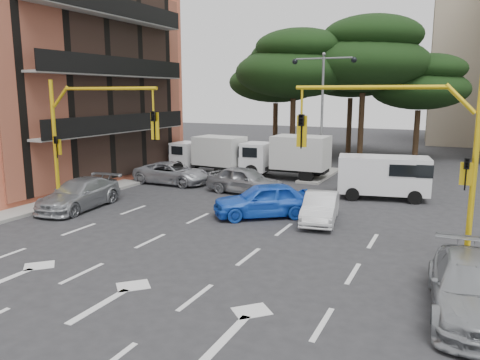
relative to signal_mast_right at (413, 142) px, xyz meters
The scene contains 20 objects.
ground 8.08m from the signal_mast_right, 163.69° to the right, with size 120.00×120.00×0.00m, color #28282B.
median_strip 16.03m from the signal_mast_right, 115.91° to the left, with size 1.40×6.00×0.15m, color gray.
apartment_orange 25.65m from the signal_mast_right, 166.36° to the left, with size 15.19×16.15×13.70m.
pine_left_near 22.98m from the signal_mast_right, 118.29° to the left, with size 9.15×9.15×10.23m.
pine_center 23.13m from the signal_mast_right, 104.66° to the left, with size 9.98×9.98×11.16m.
pine_left_far 27.79m from the signal_mast_right, 119.84° to the left, with size 8.32×8.32×9.30m.
pine_right 24.14m from the signal_mast_right, 94.17° to the left, with size 7.49×7.49×8.37m.
pine_back 28.30m from the signal_mast_right, 106.03° to the left, with size 9.15×9.15×10.23m.
signal_mast_right is the anchor object (origin of this frame).
signal_mast_left 13.61m from the signal_mast_right, behind, with size 5.79×0.37×6.00m.
street_lamp_center 15.65m from the signal_mast_right, 115.91° to the left, with size 4.16×0.36×7.77m.
car_white_hatch 5.98m from the signal_mast_right, 139.40° to the left, with size 1.32×3.79×1.25m, color silver.
car_blue_compact 7.66m from the signal_mast_right, 154.40° to the left, with size 1.80×4.47×1.52m, color blue.
car_silver_wagon 15.16m from the signal_mast_right, behind, with size 1.95×4.79×1.39m, color #95979C.
car_silver_cross_a 16.50m from the signal_mast_right, 151.39° to the left, with size 2.17×4.71×1.31m, color #AEAFB6.
car_silver_cross_b 11.90m from the signal_mast_right, 142.09° to the left, with size 1.75×4.35×1.48m, color gray.
car_silver_parked 5.06m from the signal_mast_right, 61.23° to the right, with size 1.98×4.88×1.42m, color #93969A.
van_white 9.65m from the signal_mast_right, 103.15° to the left, with size 2.03×4.49×2.25m, color white, non-canonical shape.
box_truck_a 18.71m from the signal_mast_right, 139.60° to the left, with size 2.17×5.17×2.54m, color silver, non-canonical shape.
box_truck_b 15.28m from the signal_mast_right, 125.00° to the left, with size 2.36×5.63×2.77m, color white, non-canonical shape.
Camera 1 is at (8.10, -13.67, 5.44)m, focal length 35.00 mm.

